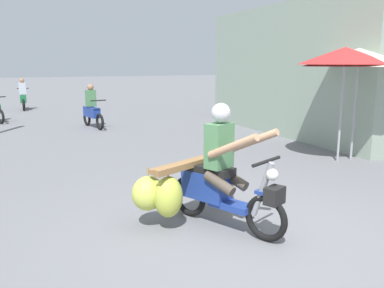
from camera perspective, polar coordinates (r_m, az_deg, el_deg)
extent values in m
plane|color=slate|center=(5.07, 6.72, -12.59)|extent=(120.00, 120.00, 0.00)
torus|color=black|center=(4.84, 10.42, -10.31)|extent=(0.30, 0.54, 0.56)
torus|color=black|center=(5.51, -0.39, -7.40)|extent=(0.30, 0.54, 0.56)
cube|color=navy|center=(5.08, 5.56, -8.62)|extent=(0.45, 0.61, 0.08)
cube|color=navy|center=(5.25, 2.05, -5.82)|extent=(0.52, 0.70, 0.36)
cube|color=black|center=(5.14, 2.76, -3.65)|extent=(0.48, 0.65, 0.10)
cylinder|color=gray|center=(4.75, 9.95, -6.34)|extent=(0.18, 0.29, 0.69)
cylinder|color=black|center=(4.64, 10.51, -2.43)|extent=(0.53, 0.27, 0.04)
sphere|color=silver|center=(4.64, 11.30, -4.26)|extent=(0.14, 0.14, 0.14)
cube|color=black|center=(4.69, 11.61, -7.17)|extent=(0.28, 0.24, 0.20)
cube|color=navy|center=(4.74, 10.56, -6.94)|extent=(0.21, 0.30, 0.04)
cube|color=olive|center=(5.27, 0.81, -2.60)|extent=(1.41, 0.71, 0.08)
cube|color=olive|center=(5.39, -0.64, -2.60)|extent=(1.26, 0.63, 0.06)
ellipsoid|color=#B8C248|center=(5.97, 4.47, -5.21)|extent=(0.47, 0.46, 0.61)
cylinder|color=#998459|center=(5.88, 4.52, -1.87)|extent=(0.02, 0.02, 0.16)
ellipsoid|color=#B6C045|center=(5.78, 4.09, -5.19)|extent=(0.44, 0.44, 0.47)
cylinder|color=#998459|center=(5.70, 4.13, -2.37)|extent=(0.02, 0.02, 0.18)
ellipsoid|color=#BFC94F|center=(5.12, -6.24, -6.95)|extent=(0.53, 0.51, 0.44)
cylinder|color=#998459|center=(5.04, -6.31, -4.08)|extent=(0.02, 0.02, 0.15)
ellipsoid|color=#B3BD43|center=(5.01, -3.36, -7.49)|extent=(0.50, 0.48, 0.52)
cylinder|color=#998459|center=(4.92, -3.40, -4.27)|extent=(0.02, 0.02, 0.13)
cube|color=#4C7F51|center=(5.00, 3.87, -0.23)|extent=(0.40, 0.34, 0.56)
sphere|color=silver|center=(4.92, 4.12, 4.42)|extent=(0.24, 0.24, 0.24)
cylinder|color=tan|center=(4.95, 8.38, 0.33)|extent=(0.42, 0.68, 0.39)
cylinder|color=tan|center=(4.63, 5.73, -0.37)|extent=(0.33, 0.71, 0.39)
cylinder|color=#4C4238|center=(5.14, 5.82, -4.87)|extent=(0.30, 0.45, 0.27)
cylinder|color=#4C4238|center=(4.92, 3.91, -5.57)|extent=(0.30, 0.45, 0.27)
torus|color=black|center=(20.16, -22.70, 5.41)|extent=(0.11, 0.52, 0.52)
torus|color=black|center=(19.06, -22.76, 5.11)|extent=(0.11, 0.52, 0.52)
cube|color=#196638|center=(19.49, -22.79, 5.94)|extent=(0.29, 0.91, 0.32)
cylinder|color=black|center=(20.06, -22.85, 7.27)|extent=(0.50, 0.06, 0.04)
cube|color=#B2B7C6|center=(19.44, -22.89, 7.25)|extent=(0.31, 0.22, 0.52)
sphere|color=#9E7051|center=(19.44, -22.97, 8.28)|extent=(0.20, 0.20, 0.20)
torus|color=black|center=(15.28, -25.49, 3.54)|extent=(0.28, 0.51, 0.52)
torus|color=black|center=(12.85, -12.92, 3.08)|extent=(0.18, 0.53, 0.52)
torus|color=black|center=(13.87, -14.66, 3.59)|extent=(0.18, 0.53, 0.52)
cube|color=navy|center=(13.42, -14.03, 4.41)|extent=(0.41, 0.93, 0.32)
cylinder|color=black|center=(12.82, -13.13, 6.02)|extent=(0.50, 0.13, 0.04)
cube|color=#4C7F51|center=(13.40, -14.15, 6.32)|extent=(0.33, 0.25, 0.52)
sphere|color=#9E7051|center=(13.35, -14.19, 7.81)|extent=(0.20, 0.20, 0.20)
cube|color=gray|center=(13.35, 19.78, 9.80)|extent=(4.63, 7.16, 3.67)
cylinder|color=#99999E|center=(8.94, 20.35, 4.33)|extent=(0.05, 0.05, 2.13)
cone|color=red|center=(8.89, 20.86, 11.63)|extent=(1.92, 1.92, 0.35)
cylinder|color=#99999E|center=(9.24, 22.02, 4.28)|extent=(0.05, 0.05, 2.09)
cone|color=beige|center=(9.18, 22.55, 11.29)|extent=(2.27, 2.27, 0.37)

